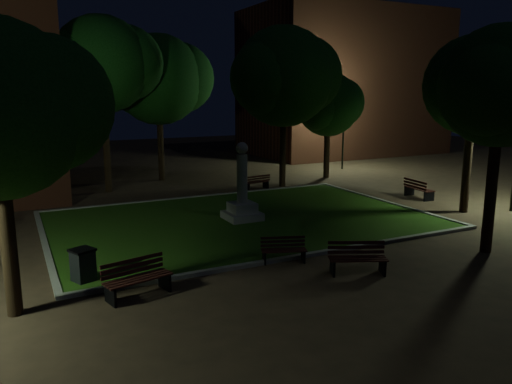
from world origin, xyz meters
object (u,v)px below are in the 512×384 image
trash_bin (83,266)px  bench_right_side (418,189)px  bench_near_left (284,250)px  bench_far_side (257,183)px  monument (242,198)px  bench_near_right (357,259)px  bench_west_near (137,279)px

trash_bin → bench_right_side: bearing=14.7°
bench_near_left → bench_right_side: bench_right_side is taller
trash_bin → bench_far_side: bearing=43.8°
monument → bench_near_left: 5.28m
bench_near_right → trash_bin: bearing=-176.1°
bench_near_right → bench_near_left: bearing=152.5°
bench_west_near → bench_right_side: bearing=7.3°
bench_near_right → bench_right_side: bearing=62.1°
trash_bin → monument: bearing=31.7°
bench_near_left → bench_right_side: bearing=46.4°
bench_near_right → trash_bin: size_ratio=1.78×
bench_near_left → trash_bin: trash_bin is taller
monument → bench_far_side: (3.56, 5.77, -0.58)m
bench_near_left → bench_far_side: size_ratio=0.97×
bench_right_side → trash_bin: 17.24m
bench_right_side → bench_far_side: bench_right_side is taller
bench_west_near → bench_far_side: bearing=37.7°
bench_right_side → bench_far_side: (-6.25, 5.63, -0.07)m
bench_near_left → bench_near_right: 2.35m
bench_near_right → trash_bin: (-7.35, 2.77, 0.07)m
bench_near_left → monument: bearing=99.6°
bench_far_side → bench_right_side: bearing=128.5°
bench_near_left → bench_far_side: bearing=87.7°
bench_far_side → monument: bearing=48.9°
trash_bin → bench_near_right: bearing=-20.7°
bench_right_side → bench_far_side: bearing=53.7°
bench_near_left → bench_west_near: size_ratio=0.80×
bench_west_near → trash_bin: size_ratio=1.86×
monument → bench_near_left: size_ratio=2.13×
bench_near_left → trash_bin: (-5.90, 0.92, 0.14)m
monument → bench_west_near: bearing=-134.7°
monument → bench_near_left: bearing=-100.6°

